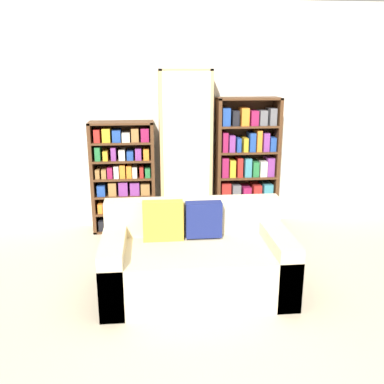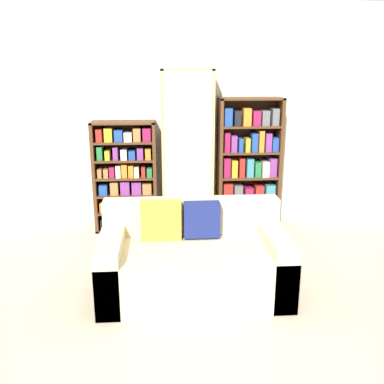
{
  "view_description": "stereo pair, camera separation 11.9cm",
  "coord_description": "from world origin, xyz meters",
  "px_view_note": "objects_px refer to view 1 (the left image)",
  "views": [
    {
      "loc": [
        -0.39,
        -2.81,
        1.93
      ],
      "look_at": [
        0.03,
        1.43,
        0.7
      ],
      "focal_mm": 40.0,
      "sensor_mm": 36.0,
      "label": 1
    },
    {
      "loc": [
        -0.27,
        -2.82,
        1.93
      ],
      "look_at": [
        0.03,
        1.43,
        0.7
      ],
      "focal_mm": 40.0,
      "sensor_mm": 36.0,
      "label": 2
    }
  ],
  "objects_px": {
    "couch": "(196,260)",
    "bookshelf_right": "(246,166)",
    "bookshelf_left": "(124,178)",
    "wine_bottle": "(243,228)",
    "display_cabinet": "(185,152)"
  },
  "relations": [
    {
      "from": "couch",
      "to": "bookshelf_right",
      "type": "xyz_separation_m",
      "value": [
        0.8,
        1.61,
        0.49
      ]
    },
    {
      "from": "bookshelf_left",
      "to": "wine_bottle",
      "type": "bearing_deg",
      "value": -19.07
    },
    {
      "from": "couch",
      "to": "wine_bottle",
      "type": "bearing_deg",
      "value": 59.22
    },
    {
      "from": "bookshelf_left",
      "to": "display_cabinet",
      "type": "bearing_deg",
      "value": -1.18
    },
    {
      "from": "wine_bottle",
      "to": "bookshelf_right",
      "type": "bearing_deg",
      "value": 75.45
    },
    {
      "from": "display_cabinet",
      "to": "wine_bottle",
      "type": "bearing_deg",
      "value": -36.22
    },
    {
      "from": "couch",
      "to": "display_cabinet",
      "type": "bearing_deg",
      "value": 88.5
    },
    {
      "from": "couch",
      "to": "bookshelf_left",
      "type": "bearing_deg",
      "value": 113.81
    },
    {
      "from": "bookshelf_left",
      "to": "bookshelf_right",
      "type": "bearing_deg",
      "value": -0.0
    },
    {
      "from": "display_cabinet",
      "to": "couch",
      "type": "bearing_deg",
      "value": -91.5
    },
    {
      "from": "bookshelf_left",
      "to": "bookshelf_right",
      "type": "height_order",
      "value": "bookshelf_right"
    },
    {
      "from": "bookshelf_left",
      "to": "wine_bottle",
      "type": "relative_size",
      "value": 3.84
    },
    {
      "from": "bookshelf_right",
      "to": "wine_bottle",
      "type": "bearing_deg",
      "value": -104.55
    },
    {
      "from": "display_cabinet",
      "to": "wine_bottle",
      "type": "height_order",
      "value": "display_cabinet"
    },
    {
      "from": "couch",
      "to": "wine_bottle",
      "type": "distance_m",
      "value": 1.33
    }
  ]
}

